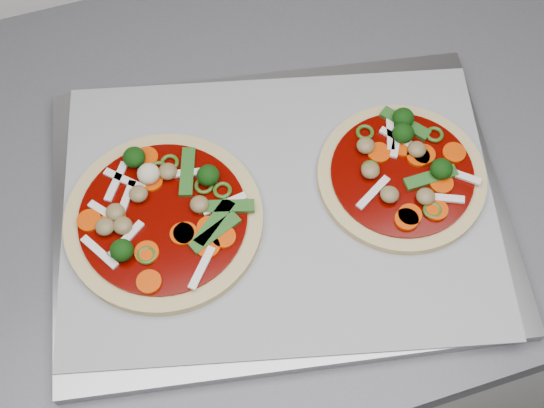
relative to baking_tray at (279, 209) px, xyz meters
name	(u,v)px	position (x,y,z in m)	size (l,w,h in m)	color
base_cabinet	(518,233)	(0.47, 0.06, -0.48)	(3.60, 0.60, 0.86)	silver
baking_tray	(279,209)	(0.00, 0.00, 0.00)	(0.48, 0.35, 0.02)	gray
parchment	(279,205)	(0.00, 0.00, 0.01)	(0.46, 0.33, 0.00)	#A3A4A9
pizza_left	(163,216)	(-0.12, 0.02, 0.02)	(0.24, 0.24, 0.04)	tan
pizza_right	(403,172)	(0.14, -0.01, 0.02)	(0.20, 0.20, 0.03)	tan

